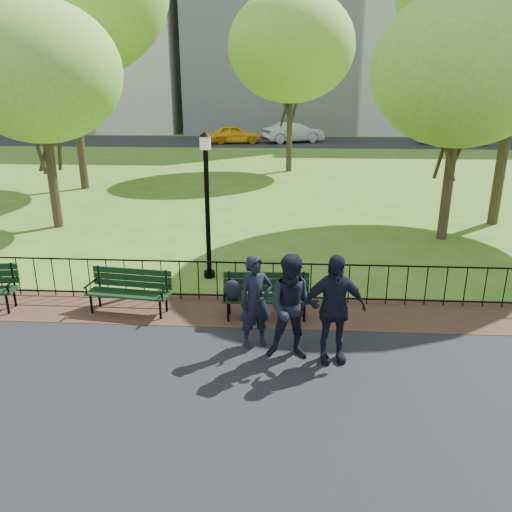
# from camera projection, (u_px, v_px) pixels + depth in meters

# --- Properties ---
(ground) EXTENTS (120.00, 120.00, 0.00)m
(ground) POSITION_uv_depth(u_px,v_px,m) (280.00, 348.00, 8.84)
(ground) COLOR #3F651A
(asphalt_path) EXTENTS (60.00, 9.20, 0.01)m
(asphalt_path) POSITION_uv_depth(u_px,v_px,m) (275.00, 497.00, 5.62)
(asphalt_path) COLOR black
(asphalt_path) RESTS_ON ground
(dirt_strip) EXTENTS (60.00, 1.60, 0.01)m
(dirt_strip) POSITION_uv_depth(u_px,v_px,m) (282.00, 311.00, 10.25)
(dirt_strip) COLOR #311C14
(dirt_strip) RESTS_ON ground
(far_street) EXTENTS (70.00, 9.00, 0.01)m
(far_street) POSITION_uv_depth(u_px,v_px,m) (288.00, 142.00, 41.91)
(far_street) COLOR black
(far_street) RESTS_ON ground
(iron_fence) EXTENTS (24.06, 0.06, 1.00)m
(iron_fence) POSITION_uv_depth(u_px,v_px,m) (282.00, 280.00, 10.57)
(iron_fence) COLOR black
(iron_fence) RESTS_ON ground
(park_bench_main) EXTENTS (1.74, 0.61, 0.97)m
(park_bench_main) POSITION_uv_depth(u_px,v_px,m) (253.00, 290.00, 9.81)
(park_bench_main) COLOR black
(park_bench_main) RESTS_ON ground
(park_bench_left_a) EXTENTS (1.75, 0.73, 0.96)m
(park_bench_left_a) POSITION_uv_depth(u_px,v_px,m) (130.00, 286.00, 10.13)
(park_bench_left_a) COLOR black
(park_bench_left_a) RESTS_ON ground
(lamppost) EXTENTS (0.31, 0.31, 3.46)m
(lamppost) POSITION_uv_depth(u_px,v_px,m) (207.00, 201.00, 11.54)
(lamppost) COLOR black
(lamppost) RESTS_ON ground
(tree_near_w) EXTENTS (4.98, 4.98, 6.94)m
(tree_near_w) POSITION_uv_depth(u_px,v_px,m) (39.00, 72.00, 14.98)
(tree_near_w) COLOR #2D2116
(tree_near_w) RESTS_ON ground
(tree_near_e) EXTENTS (5.01, 5.01, 6.99)m
(tree_near_e) POSITION_uv_depth(u_px,v_px,m) (462.00, 69.00, 13.65)
(tree_near_e) COLOR #2D2116
(tree_near_e) RESTS_ON ground
(tree_far_c) EXTENTS (6.53, 6.53, 9.10)m
(tree_far_c) POSITION_uv_depth(u_px,v_px,m) (291.00, 47.00, 25.39)
(tree_far_c) COLOR #2D2116
(tree_far_c) RESTS_ON ground
(person_left) EXTENTS (0.72, 0.61, 1.67)m
(person_left) POSITION_uv_depth(u_px,v_px,m) (256.00, 302.00, 8.67)
(person_left) COLOR black
(person_left) RESTS_ON asphalt_path
(person_mid) EXTENTS (0.90, 0.50, 1.83)m
(person_mid) POSITION_uv_depth(u_px,v_px,m) (293.00, 308.00, 8.25)
(person_mid) COLOR black
(person_mid) RESTS_ON asphalt_path
(person_right) EXTENTS (1.15, 0.62, 1.87)m
(person_right) POSITION_uv_depth(u_px,v_px,m) (333.00, 309.00, 8.16)
(person_right) COLOR black
(person_right) RESTS_ON asphalt_path
(taxi) EXTENTS (4.54, 2.54, 1.46)m
(taxi) POSITION_uv_depth(u_px,v_px,m) (234.00, 134.00, 40.57)
(taxi) COLOR yellow
(taxi) RESTS_ON far_street
(sedan_silver) EXTENTS (5.27, 3.64, 1.65)m
(sedan_silver) POSITION_uv_depth(u_px,v_px,m) (293.00, 132.00, 41.10)
(sedan_silver) COLOR #B2B5BA
(sedan_silver) RESTS_ON far_street
(sedan_dark) EXTENTS (5.52, 2.77, 1.54)m
(sedan_dark) POSITION_uv_depth(u_px,v_px,m) (453.00, 135.00, 39.86)
(sedan_dark) COLOR black
(sedan_dark) RESTS_ON far_street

